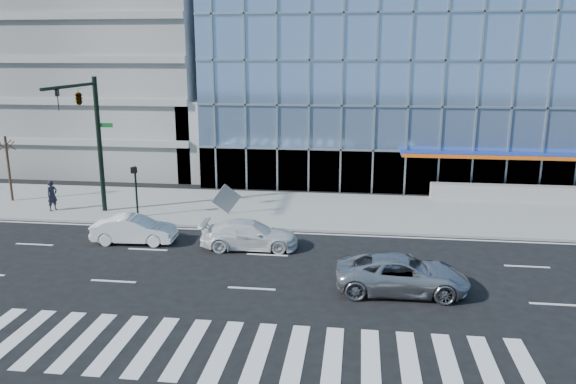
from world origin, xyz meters
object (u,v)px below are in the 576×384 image
object	(u,v)px
silver_suv	(402,274)
tilted_panel	(226,199)
white_suv	(249,235)
white_sedan	(134,230)
pedestrian	(52,195)
street_tree_near	(6,145)
ped_signal_post	(135,184)
traffic_signal	(85,114)

from	to	relation	value
silver_suv	tilted_panel	world-z (taller)	tilted_panel
tilted_panel	white_suv	bearing A→B (deg)	-95.29
white_sedan	pedestrian	distance (m)	8.48
silver_suv	white_suv	size ratio (longest dim) A/B	1.12
pedestrian	white_suv	bearing A→B (deg)	-85.61
street_tree_near	white_suv	distance (m)	18.47
ped_signal_post	silver_suv	xyz separation A→B (m)	(14.62, -8.44, -1.40)
street_tree_near	white_suv	world-z (taller)	street_tree_near
silver_suv	pedestrian	bearing A→B (deg)	64.56
white_suv	white_sedan	xyz separation A→B (m)	(-6.00, 0.07, -0.00)
pedestrian	silver_suv	bearing A→B (deg)	-89.90
silver_suv	white_suv	distance (m)	8.38
traffic_signal	white_suv	distance (m)	11.95
white_suv	pedestrian	size ratio (longest dim) A/B	2.59
silver_suv	pedestrian	xyz separation A→B (m)	(-20.22, 9.12, 0.33)
pedestrian	tilted_panel	xyz separation A→B (m)	(10.64, 0.61, -0.01)
ped_signal_post	pedestrian	distance (m)	5.74
ped_signal_post	white_suv	bearing A→B (deg)	-28.64
white_sedan	tilted_panel	xyz separation A→B (m)	(3.57, 5.29, 0.37)
white_suv	tilted_panel	bearing A→B (deg)	19.81
ped_signal_post	white_suv	distance (m)	8.63
tilted_panel	pedestrian	bearing A→B (deg)	153.65
white_sedan	street_tree_near	bearing A→B (deg)	55.78
silver_suv	white_sedan	bearing A→B (deg)	70.18
traffic_signal	white_sedan	size ratio (longest dim) A/B	1.90
street_tree_near	white_suv	xyz separation A→B (m)	(16.96, -6.63, -3.08)
white_suv	white_sedan	distance (m)	6.00
traffic_signal	silver_suv	world-z (taller)	traffic_signal
ped_signal_post	white_sedan	world-z (taller)	ped_signal_post
white_suv	pedestrian	bearing A→B (deg)	65.49
traffic_signal	tilted_panel	size ratio (longest dim) A/B	6.15
silver_suv	pedestrian	distance (m)	22.18
white_sedan	tilted_panel	size ratio (longest dim) A/B	3.25
traffic_signal	silver_suv	distance (m)	19.68
silver_suv	tilted_panel	bearing A→B (deg)	43.39
pedestrian	tilted_panel	size ratio (longest dim) A/B	1.43
silver_suv	white_sedan	size ratio (longest dim) A/B	1.27
white_suv	traffic_signal	bearing A→B (deg)	65.08
white_sedan	ped_signal_post	bearing A→B (deg)	16.76
traffic_signal	street_tree_near	distance (m)	7.96
white_suv	pedestrian	distance (m)	13.90
street_tree_near	pedestrian	bearing A→B (deg)	-25.77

